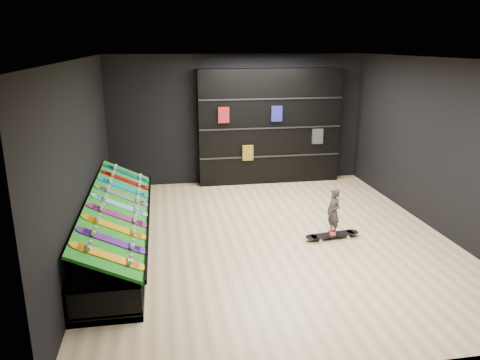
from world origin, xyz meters
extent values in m
cube|color=beige|center=(0.00, 0.00, 0.00)|extent=(6.00, 7.00, 0.01)
cube|color=white|center=(0.00, 0.00, 3.00)|extent=(6.00, 7.00, 0.01)
cube|color=black|center=(0.00, 3.50, 1.50)|extent=(6.00, 0.02, 3.00)
cube|color=black|center=(0.00, -3.50, 1.50)|extent=(6.00, 0.02, 3.00)
cube|color=black|center=(-3.00, 0.00, 1.50)|extent=(0.02, 7.00, 3.00)
cube|color=black|center=(3.00, 0.00, 1.50)|extent=(0.02, 7.00, 3.00)
cube|color=#116C14|center=(-2.50, 0.00, 0.71)|extent=(0.92, 4.50, 0.46)
cube|color=black|center=(0.74, 3.32, 1.34)|extent=(3.35, 0.39, 2.68)
imported|color=black|center=(1.03, -0.25, 0.33)|extent=(0.17, 0.21, 0.48)
camera|label=1|loc=(-1.79, -7.30, 3.24)|focal=35.00mm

